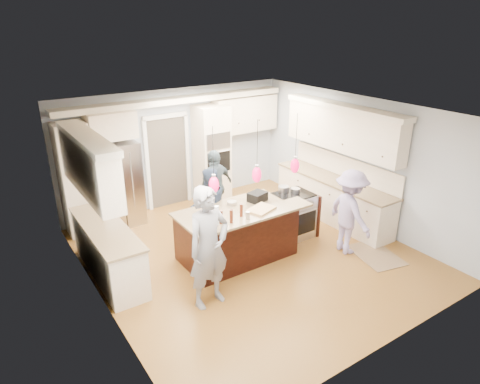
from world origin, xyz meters
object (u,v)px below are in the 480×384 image
object	(u,v)px
person_bar_end	(209,248)
person_far_left	(209,206)
refrigerator	(118,184)
island_range	(293,215)
kitchen_island	(237,233)

from	to	relation	value
person_bar_end	person_far_left	bearing A→B (deg)	53.39
refrigerator	person_bar_end	world-z (taller)	person_bar_end
island_range	person_bar_end	xyz separation A→B (m)	(-2.52, -0.99, 0.51)
kitchen_island	island_range	xyz separation A→B (m)	(1.41, 0.08, -0.03)
refrigerator	person_bar_end	xyz separation A→B (m)	(0.19, -3.48, 0.07)
person_bar_end	person_far_left	xyz separation A→B (m)	(0.97, 1.69, -0.20)
refrigerator	island_range	world-z (taller)	refrigerator
island_range	person_bar_end	world-z (taller)	person_bar_end
kitchen_island	person_far_left	bearing A→B (deg)	100.20
person_far_left	refrigerator	bearing A→B (deg)	-58.61
refrigerator	island_range	bearing A→B (deg)	-42.59
refrigerator	kitchen_island	size ratio (longest dim) A/B	0.86
kitchen_island	island_range	distance (m)	1.41
refrigerator	person_bar_end	size ratio (longest dim) A/B	0.93
refrigerator	island_range	distance (m)	3.71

